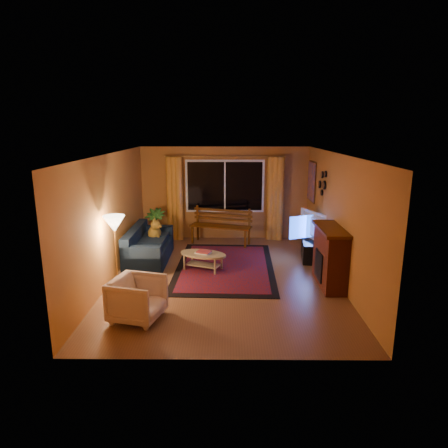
{
  "coord_description": "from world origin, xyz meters",
  "views": [
    {
      "loc": [
        0.07,
        -7.71,
        3.01
      ],
      "look_at": [
        0.0,
        0.3,
        1.05
      ],
      "focal_mm": 32.0,
      "sensor_mm": 36.0,
      "label": 1
    }
  ],
  "objects_px": {
    "sofa": "(149,245)",
    "coffee_table": "(203,262)",
    "bench": "(221,235)",
    "floor_lamp": "(116,254)",
    "tv_console": "(310,249)",
    "armchair": "(137,297)"
  },
  "relations": [
    {
      "from": "bench",
      "to": "sofa",
      "type": "bearing_deg",
      "value": -120.68
    },
    {
      "from": "bench",
      "to": "armchair",
      "type": "relative_size",
      "value": 2.08
    },
    {
      "from": "bench",
      "to": "floor_lamp",
      "type": "height_order",
      "value": "floor_lamp"
    },
    {
      "from": "bench",
      "to": "floor_lamp",
      "type": "xyz_separation_m",
      "value": [
        -1.89,
        -3.04,
        0.47
      ]
    },
    {
      "from": "bench",
      "to": "coffee_table",
      "type": "distance_m",
      "value": 1.99
    },
    {
      "from": "sofa",
      "to": "coffee_table",
      "type": "xyz_separation_m",
      "value": [
        1.26,
        -0.54,
        -0.2
      ]
    },
    {
      "from": "bench",
      "to": "coffee_table",
      "type": "height_order",
      "value": "bench"
    },
    {
      "from": "sofa",
      "to": "coffee_table",
      "type": "distance_m",
      "value": 1.39
    },
    {
      "from": "sofa",
      "to": "tv_console",
      "type": "height_order",
      "value": "sofa"
    },
    {
      "from": "bench",
      "to": "tv_console",
      "type": "relative_size",
      "value": 1.51
    },
    {
      "from": "floor_lamp",
      "to": "coffee_table",
      "type": "relative_size",
      "value": 1.38
    },
    {
      "from": "coffee_table",
      "to": "bench",
      "type": "bearing_deg",
      "value": 80.08
    },
    {
      "from": "floor_lamp",
      "to": "armchair",
      "type": "bearing_deg",
      "value": -61.8
    },
    {
      "from": "floor_lamp",
      "to": "coffee_table",
      "type": "xyz_separation_m",
      "value": [
        1.55,
        1.08,
        -0.53
      ]
    },
    {
      "from": "sofa",
      "to": "tv_console",
      "type": "xyz_separation_m",
      "value": [
        3.71,
        0.26,
        -0.17
      ]
    },
    {
      "from": "sofa",
      "to": "floor_lamp",
      "type": "distance_m",
      "value": 1.68
    },
    {
      "from": "sofa",
      "to": "armchair",
      "type": "xyz_separation_m",
      "value": [
        0.35,
        -2.82,
        -0.01
      ]
    },
    {
      "from": "floor_lamp",
      "to": "tv_console",
      "type": "xyz_separation_m",
      "value": [
        4.0,
        1.88,
        -0.49
      ]
    },
    {
      "from": "bench",
      "to": "coffee_table",
      "type": "relative_size",
      "value": 1.55
    },
    {
      "from": "bench",
      "to": "coffee_table",
      "type": "xyz_separation_m",
      "value": [
        -0.34,
        -1.96,
        -0.05
      ]
    },
    {
      "from": "sofa",
      "to": "floor_lamp",
      "type": "bearing_deg",
      "value": -100.08
    },
    {
      "from": "armchair",
      "to": "coffee_table",
      "type": "bearing_deg",
      "value": -7.0
    }
  ]
}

